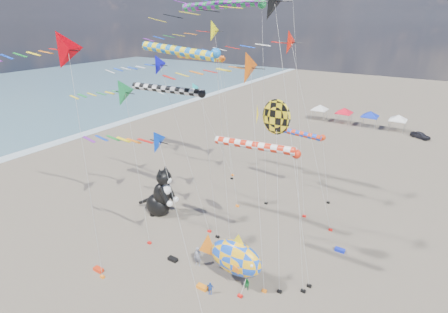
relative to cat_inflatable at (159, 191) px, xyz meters
name	(u,v)px	position (x,y,z in m)	size (l,w,h in m)	color
delta_kite_0	(194,34)	(0.90, 5.96, 15.84)	(14.06, 2.37, 20.26)	#F9F40D
delta_kite_1	(236,71)	(12.09, -4.54, 14.17)	(9.28, 2.34, 18.52)	#D8530D
delta_kite_2	(157,68)	(0.96, 0.01, 13.01)	(11.94, 2.05, 17.29)	#0D0DCD
delta_kite_3	(132,151)	(8.08, -10.47, 9.65)	(11.23, 1.67, 13.84)	#0537CC
delta_kite_4	(274,4)	(13.39, -2.09, 18.22)	(14.01, 2.73, 22.76)	black
delta_kite_5	(201,90)	(-3.52, 12.91, 8.37)	(10.25, 1.82, 12.56)	#22D9E3
delta_kite_6	(294,45)	(11.47, 6.83, 15.09)	(13.71, 2.40, 19.51)	red
delta_kite_7	(39,53)	(-0.32, -10.32, 15.17)	(12.41, 2.86, 19.74)	#BF000B
delta_kite_8	(111,95)	(-0.26, -4.70, 11.25)	(9.63, 2.54, 15.66)	#187E3F
windsock_0	(303,135)	(11.25, 12.32, 4.91)	(6.91, 0.69, 8.23)	red
windsock_1	(170,91)	(2.72, -0.36, 11.18)	(9.49, 0.69, 14.52)	black
windsock_2	(225,5)	(3.13, 8.28, 18.53)	(11.12, 0.88, 21.96)	#17833C
windsock_3	(258,147)	(13.06, -2.90, 8.52)	(8.40, 0.66, 11.84)	red
windsock_4	(202,58)	(-2.42, 11.92, 12.67)	(8.38, 0.75, 16.04)	orange
windsock_5	(182,52)	(5.73, -2.25, 14.86)	(9.00, 0.76, 18.25)	blue
angelfish_kite	(274,118)	(13.78, -1.98, 10.62)	(3.74, 3.02, 14.97)	yellow
cat_inflatable	(159,191)	(0.00, 0.00, 0.00)	(4.32, 2.16, 5.83)	black
fish_inflatable	(235,258)	(12.50, -5.03, -0.26)	(6.01, 2.08, 4.96)	blue
person_adult	(198,257)	(8.55, -4.75, -1.99)	(0.67, 0.44, 1.84)	slate
child_green	(247,284)	(13.62, -5.07, -2.39)	(0.51, 0.40, 1.06)	#1B8037
child_blue	(210,288)	(11.38, -6.99, -2.36)	(0.65, 0.27, 1.11)	blue
kite_bag_0	(340,250)	(18.62, 3.90, -2.76)	(0.90, 0.44, 0.30)	#1223BA
kite_bag_1	(98,270)	(1.73, -9.93, -2.76)	(0.90, 0.44, 0.30)	red
kite_bag_2	(173,259)	(6.27, -5.44, -2.76)	(0.90, 0.44, 0.30)	black
kite_bag_3	(202,287)	(10.53, -6.89, -2.76)	(0.90, 0.44, 0.30)	orange
tent_row	(357,110)	(10.22, 46.57, 0.23)	(19.20, 4.20, 3.80)	silver
parked_car	(420,135)	(21.98, 44.57, -2.33)	(1.38, 3.44, 1.17)	#26262D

